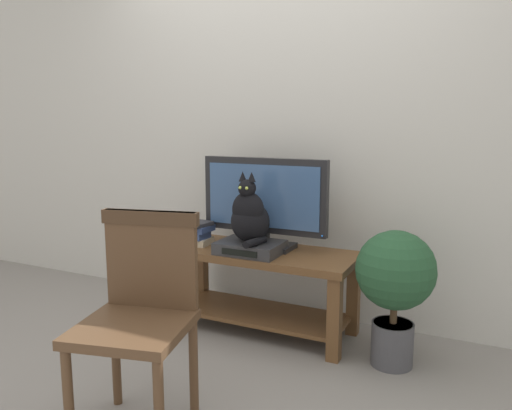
# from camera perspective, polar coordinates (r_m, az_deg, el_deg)

# --- Properties ---
(ground_plane) EXTENTS (12.00, 12.00, 0.00)m
(ground_plane) POSITION_cam_1_polar(r_m,az_deg,el_deg) (2.82, -4.79, -17.78)
(ground_plane) COLOR gray
(back_wall) EXTENTS (7.00, 0.12, 2.80)m
(back_wall) POSITION_cam_1_polar(r_m,az_deg,el_deg) (3.39, 3.49, 11.34)
(back_wall) COLOR beige
(back_wall) RESTS_ON ground
(tv_stand) EXTENTS (1.18, 0.49, 0.51)m
(tv_stand) POSITION_cam_1_polar(r_m,az_deg,el_deg) (3.13, 0.40, -8.03)
(tv_stand) COLOR brown
(tv_stand) RESTS_ON ground
(tv) EXTENTS (0.81, 0.20, 0.56)m
(tv) POSITION_cam_1_polar(r_m,az_deg,el_deg) (3.08, 0.93, 0.50)
(tv) COLOR black
(tv) RESTS_ON tv_stand
(media_box) EXTENTS (0.37, 0.28, 0.07)m
(media_box) POSITION_cam_1_polar(r_m,az_deg,el_deg) (3.00, -0.66, -4.82)
(media_box) COLOR #2D2D30
(media_box) RESTS_ON tv_stand
(cat) EXTENTS (0.23, 0.28, 0.42)m
(cat) POSITION_cam_1_polar(r_m,az_deg,el_deg) (2.95, -0.75, -1.27)
(cat) COLOR black
(cat) RESTS_ON media_box
(wooden_chair) EXTENTS (0.52, 0.52, 0.91)m
(wooden_chair) POSITION_cam_1_polar(r_m,az_deg,el_deg) (2.20, -12.87, -10.88)
(wooden_chair) COLOR #513823
(wooden_chair) RESTS_ON ground
(book_stack) EXTENTS (0.24, 0.20, 0.15)m
(book_stack) POSITION_cam_1_polar(r_m,az_deg,el_deg) (3.23, -7.10, -3.12)
(book_stack) COLOR beige
(book_stack) RESTS_ON tv_stand
(potted_plant) EXTENTS (0.42, 0.42, 0.73)m
(potted_plant) POSITION_cam_1_polar(r_m,az_deg,el_deg) (2.75, 15.47, -8.29)
(potted_plant) COLOR #47474C
(potted_plant) RESTS_ON ground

